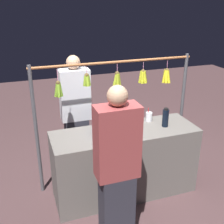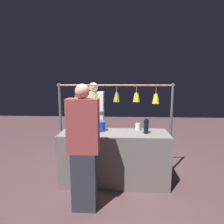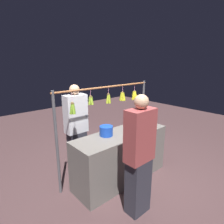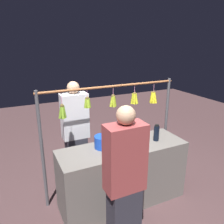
{
  "view_description": "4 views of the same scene",
  "coord_description": "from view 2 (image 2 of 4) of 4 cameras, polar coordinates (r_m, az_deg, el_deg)",
  "views": [
    {
      "loc": [
        1.16,
        2.85,
        2.4
      ],
      "look_at": [
        0.17,
        0.0,
        1.16
      ],
      "focal_mm": 45.09,
      "sensor_mm": 36.0,
      "label": 1
    },
    {
      "loc": [
        -0.13,
        3.19,
        1.77
      ],
      "look_at": [
        0.04,
        0.0,
        1.24
      ],
      "focal_mm": 31.61,
      "sensor_mm": 36.0,
      "label": 2
    },
    {
      "loc": [
        2.16,
        2.19,
        2.11
      ],
      "look_at": [
        0.22,
        0.0,
        1.31
      ],
      "focal_mm": 30.21,
      "sensor_mm": 36.0,
      "label": 3
    },
    {
      "loc": [
        1.35,
        2.45,
        2.29
      ],
      "look_at": [
        0.17,
        0.0,
        1.41
      ],
      "focal_mm": 36.11,
      "sensor_mm": 36.0,
      "label": 4
    }
  ],
  "objects": [
    {
      "name": "ground_plane",
      "position": [
        3.65,
        0.62,
        -19.55
      ],
      "size": [
        12.0,
        12.0,
        0.0
      ],
      "primitive_type": "plane",
      "color": "#493334"
    },
    {
      "name": "vendor_person",
      "position": [
        4.09,
        -5.23,
        -3.66
      ],
      "size": [
        0.41,
        0.22,
        1.71
      ],
      "color": "#2D2D38",
      "rests_on": "ground"
    },
    {
      "name": "display_rack",
      "position": [
        3.61,
        1.48,
        0.69
      ],
      "size": [
        2.11,
        0.13,
        1.7
      ],
      "color": "#4C4C51",
      "rests_on": "ground"
    },
    {
      "name": "customer_person",
      "position": [
        2.68,
        -8.18,
        -10.78
      ],
      "size": [
        0.41,
        0.22,
        1.71
      ],
      "color": "#2D2D38",
      "rests_on": "ground"
    },
    {
      "name": "blue_bucket",
      "position": [
        3.4,
        -3.82,
        -4.07
      ],
      "size": [
        0.22,
        0.22,
        0.17
      ],
      "primitive_type": "cylinder",
      "color": "#1843B7",
      "rests_on": "market_counter"
    },
    {
      "name": "market_counter",
      "position": [
        3.45,
        0.63,
        -13.07
      ],
      "size": [
        1.8,
        0.6,
        0.89
      ],
      "primitive_type": "cube",
      "color": "#66605B",
      "rests_on": "ground"
    },
    {
      "name": "drink_cup",
      "position": [
        3.48,
        7.46,
        -4.21
      ],
      "size": [
        0.09,
        0.09,
        0.18
      ],
      "color": "silver",
      "rests_on": "market_counter"
    },
    {
      "name": "water_bottle",
      "position": [
        3.27,
        9.83,
        -4.15
      ],
      "size": [
        0.08,
        0.08,
        0.24
      ],
      "color": "black",
      "rests_on": "market_counter"
    }
  ]
}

